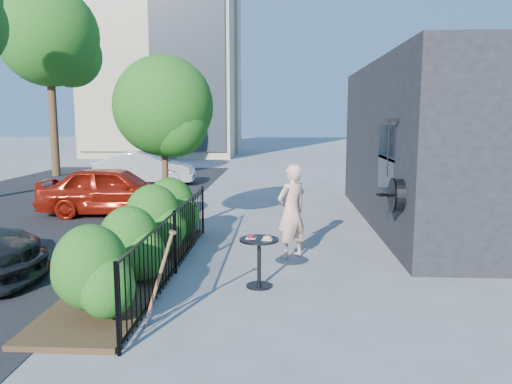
# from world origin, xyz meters

# --- Properties ---
(ground) EXTENTS (120.00, 120.00, 0.00)m
(ground) POSITION_xyz_m (0.00, 0.00, 0.00)
(ground) COLOR gray
(ground) RESTS_ON ground
(shop_building) EXTENTS (6.22, 9.00, 4.00)m
(shop_building) POSITION_xyz_m (5.50, 4.50, 2.00)
(shop_building) COLOR black
(shop_building) RESTS_ON ground
(fence) EXTENTS (0.05, 6.05, 1.10)m
(fence) POSITION_xyz_m (-1.50, 0.00, 0.56)
(fence) COLOR black
(fence) RESTS_ON ground
(planting_bed) EXTENTS (1.30, 6.00, 0.08)m
(planting_bed) POSITION_xyz_m (-2.20, 0.00, 0.04)
(planting_bed) COLOR #382616
(planting_bed) RESTS_ON ground
(shrubs) EXTENTS (1.10, 5.60, 1.24)m
(shrubs) POSITION_xyz_m (-2.10, 0.10, 0.70)
(shrubs) COLOR #1D5613
(shrubs) RESTS_ON ground
(patio_tree) EXTENTS (2.20, 2.20, 3.94)m
(patio_tree) POSITION_xyz_m (-2.24, 2.76, 2.76)
(patio_tree) COLOR #3F2B19
(patio_tree) RESTS_ON ground
(street_tree_far) EXTENTS (4.40, 4.40, 8.28)m
(street_tree_far) POSITION_xyz_m (-9.94, 13.96, 5.92)
(street_tree_far) COLOR #3F2B19
(street_tree_far) RESTS_ON ground
(cafe_table) EXTENTS (0.62, 0.62, 0.83)m
(cafe_table) POSITION_xyz_m (-0.04, -0.61, 0.54)
(cafe_table) COLOR black
(cafe_table) RESTS_ON ground
(woman) EXTENTS (0.77, 0.75, 1.79)m
(woman) POSITION_xyz_m (0.49, 1.10, 0.89)
(woman) COLOR #D5A48A
(woman) RESTS_ON ground
(shovel) EXTENTS (0.44, 0.17, 1.29)m
(shovel) POSITION_xyz_m (-1.25, -2.18, 0.56)
(shovel) COLOR brown
(shovel) RESTS_ON ground
(car_red) EXTENTS (4.08, 1.90, 1.35)m
(car_red) POSITION_xyz_m (-4.29, 5.10, 0.68)
(car_red) COLOR #9B1A0C
(car_red) RESTS_ON ground
(car_silver) EXTENTS (4.03, 1.65, 1.30)m
(car_silver) POSITION_xyz_m (-5.15, 11.35, 0.65)
(car_silver) COLOR #B5B5BA
(car_silver) RESTS_ON ground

